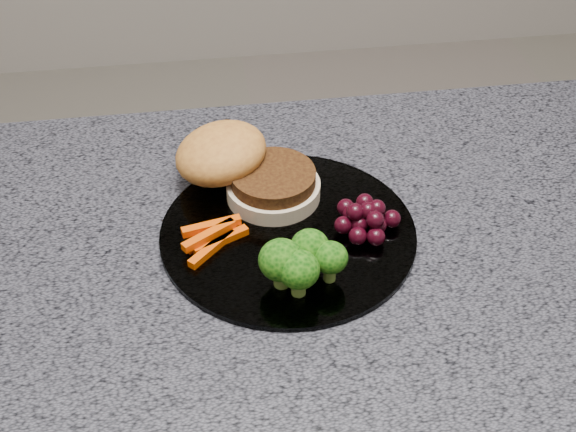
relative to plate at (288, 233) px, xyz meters
The scene contains 6 objects.
countertop 0.12m from the plate, 27.26° to the right, with size 1.20×0.60×0.04m, color #4D4C56.
plate is the anchor object (origin of this frame).
burger 0.09m from the plate, 116.75° to the left, with size 0.18×0.17×0.05m.
carrot_sticks 0.08m from the plate, behind, with size 0.07×0.06×0.02m.
broccoli 0.08m from the plate, 88.90° to the right, with size 0.08×0.07×0.05m.
grape_bunch 0.08m from the plate, ahead, with size 0.07×0.07×0.03m.
Camera 1 is at (-0.19, -0.54, 1.45)m, focal length 50.00 mm.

